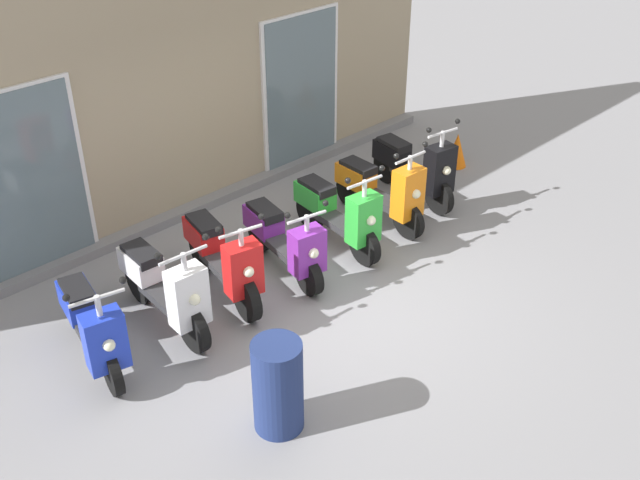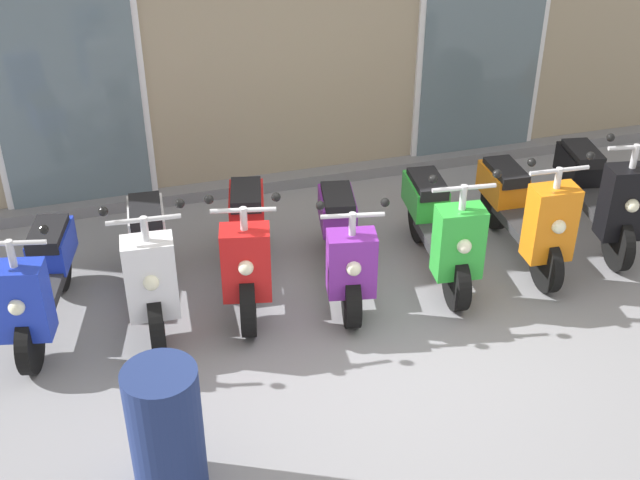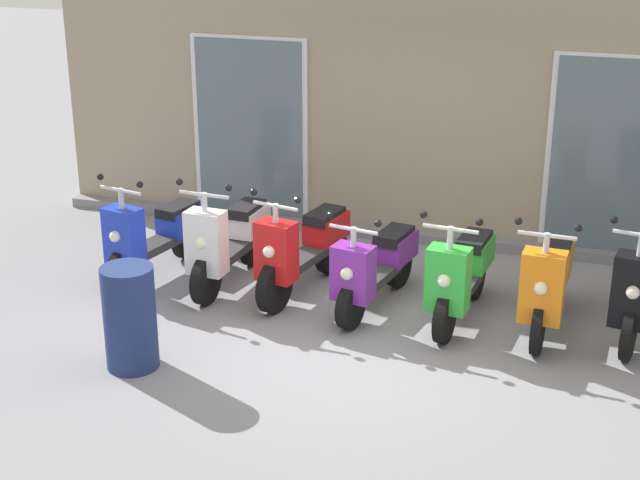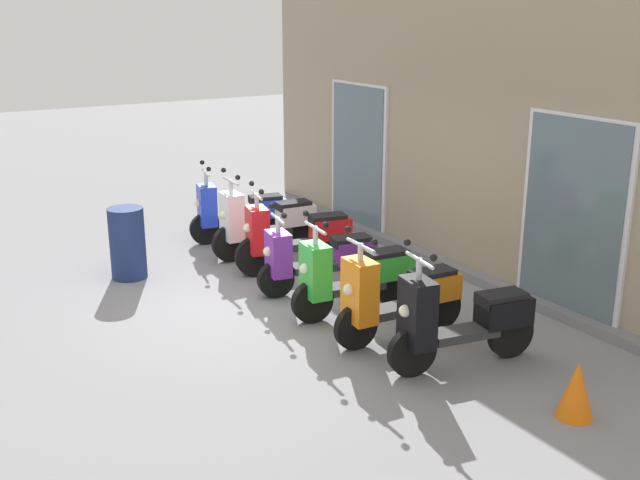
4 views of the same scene
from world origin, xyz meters
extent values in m
plane|color=gray|center=(0.00, 0.00, 0.00)|extent=(40.00, 40.00, 0.00)
cube|color=gray|center=(0.00, 2.96, 1.90)|extent=(9.10, 0.30, 3.80)
cube|color=slate|center=(0.00, 2.71, 0.06)|extent=(9.10, 0.20, 0.12)
cube|color=silver|center=(-2.11, 2.79, 1.15)|extent=(1.46, 0.04, 2.30)
cube|color=slate|center=(-2.11, 2.77, 1.15)|extent=(1.34, 0.02, 2.22)
cube|color=silver|center=(2.11, 2.79, 1.15)|extent=(1.46, 0.04, 2.30)
cube|color=slate|center=(2.11, 2.77, 1.15)|extent=(1.34, 0.02, 2.22)
cylinder|color=black|center=(-2.61, 0.40, 0.23)|extent=(0.20, 0.48, 0.47)
cylinder|color=black|center=(-2.37, 1.44, 0.23)|extent=(0.20, 0.48, 0.47)
cube|color=#2D2D30|center=(-2.49, 0.92, 0.33)|extent=(0.40, 0.70, 0.09)
cube|color=#1E38C6|center=(-2.60, 0.43, 0.59)|extent=(0.42, 0.32, 0.60)
sphere|color=#F2EFCC|center=(-2.63, 0.31, 0.63)|extent=(0.12, 0.12, 0.12)
cube|color=#1E38C6|center=(-2.39, 1.34, 0.48)|extent=(0.41, 0.57, 0.28)
cube|color=black|center=(-2.40, 1.30, 0.62)|extent=(0.36, 0.53, 0.11)
cylinder|color=silver|center=(-2.60, 0.43, 0.99)|extent=(0.06, 0.06, 0.23)
cylinder|color=silver|center=(-2.60, 0.43, 1.09)|extent=(0.51, 0.15, 0.04)
sphere|color=black|center=(-2.35, 0.38, 1.19)|extent=(0.07, 0.07, 0.07)
sphere|color=black|center=(-2.85, 0.49, 1.19)|extent=(0.07, 0.07, 0.07)
cylinder|color=black|center=(-1.67, 0.37, 0.26)|extent=(0.14, 0.52, 0.51)
cylinder|color=black|center=(-1.60, 1.48, 0.26)|extent=(0.14, 0.52, 0.51)
cube|color=#2D2D30|center=(-1.64, 0.92, 0.36)|extent=(0.31, 0.71, 0.09)
cube|color=white|center=(-1.67, 0.41, 0.64)|extent=(0.40, 0.27, 0.65)
sphere|color=#F2EFCC|center=(-1.68, 0.28, 0.68)|extent=(0.12, 0.12, 0.12)
cube|color=white|center=(-1.60, 1.38, 0.55)|extent=(0.34, 0.54, 0.28)
cube|color=black|center=(-1.61, 1.34, 0.69)|extent=(0.29, 0.50, 0.11)
cylinder|color=silver|center=(-1.67, 0.41, 1.05)|extent=(0.06, 0.06, 0.21)
cylinder|color=silver|center=(-1.67, 0.41, 1.14)|extent=(0.53, 0.07, 0.04)
sphere|color=black|center=(-1.41, 0.39, 1.24)|extent=(0.07, 0.07, 0.07)
sphere|color=black|center=(-1.94, 0.42, 1.24)|extent=(0.07, 0.07, 0.07)
cylinder|color=black|center=(-0.95, 0.39, 0.26)|extent=(0.22, 0.54, 0.53)
cylinder|color=black|center=(-0.71, 1.51, 0.26)|extent=(0.22, 0.54, 0.53)
cube|color=#2D2D30|center=(-0.83, 0.95, 0.36)|extent=(0.40, 0.75, 0.09)
cube|color=red|center=(-0.94, 0.43, 0.63)|extent=(0.42, 0.31, 0.60)
sphere|color=#F2EFCC|center=(-0.97, 0.30, 0.67)|extent=(0.12, 0.12, 0.12)
cube|color=red|center=(-0.73, 1.41, 0.55)|extent=(0.40, 0.57, 0.28)
cube|color=black|center=(-0.74, 1.37, 0.69)|extent=(0.36, 0.52, 0.11)
cylinder|color=silver|center=(-0.94, 0.43, 1.01)|extent=(0.06, 0.06, 0.20)
cylinder|color=silver|center=(-0.94, 0.43, 1.09)|extent=(0.49, 0.14, 0.04)
sphere|color=black|center=(-0.70, 0.38, 1.19)|extent=(0.07, 0.07, 0.07)
sphere|color=black|center=(-1.18, 0.48, 1.19)|extent=(0.07, 0.07, 0.07)
cylinder|color=black|center=(-0.14, 0.26, 0.22)|extent=(0.20, 0.46, 0.45)
cylinder|color=black|center=(0.07, 1.36, 0.22)|extent=(0.20, 0.46, 0.45)
cube|color=#2D2D30|center=(-0.03, 0.81, 0.32)|extent=(0.39, 0.74, 0.09)
cube|color=purple|center=(-0.13, 0.30, 0.55)|extent=(0.42, 0.31, 0.53)
sphere|color=#F2EFCC|center=(-0.16, 0.17, 0.59)|extent=(0.12, 0.12, 0.12)
cube|color=purple|center=(0.05, 1.27, 0.47)|extent=(0.39, 0.57, 0.28)
cube|color=black|center=(0.05, 1.23, 0.61)|extent=(0.35, 0.52, 0.11)
cylinder|color=silver|center=(-0.13, 0.30, 0.90)|extent=(0.06, 0.06, 0.21)
cylinder|color=silver|center=(-0.13, 0.30, 0.98)|extent=(0.49, 0.13, 0.04)
sphere|color=black|center=(0.11, 0.25, 1.08)|extent=(0.07, 0.07, 0.07)
sphere|color=black|center=(-0.37, 0.34, 1.08)|extent=(0.07, 0.07, 0.07)
cylinder|color=black|center=(0.76, 0.23, 0.24)|extent=(0.16, 0.49, 0.48)
cylinder|color=black|center=(0.88, 1.31, 0.24)|extent=(0.16, 0.49, 0.48)
cube|color=#2D2D30|center=(0.82, 0.77, 0.34)|extent=(0.33, 0.70, 0.09)
cube|color=green|center=(0.77, 0.27, 0.60)|extent=(0.40, 0.28, 0.61)
sphere|color=#F2EFCC|center=(0.75, 0.15, 0.64)|extent=(0.12, 0.12, 0.12)
cube|color=green|center=(0.87, 1.21, 0.53)|extent=(0.36, 0.55, 0.28)
cube|color=black|center=(0.87, 1.17, 0.67)|extent=(0.31, 0.51, 0.11)
cylinder|color=silver|center=(0.77, 0.27, 1.00)|extent=(0.06, 0.06, 0.23)
cylinder|color=silver|center=(0.77, 0.27, 1.10)|extent=(0.51, 0.09, 0.04)
sphere|color=black|center=(1.02, 0.25, 1.20)|extent=(0.07, 0.07, 0.07)
sphere|color=black|center=(0.51, 0.30, 1.20)|extent=(0.07, 0.07, 0.07)
cylinder|color=black|center=(1.60, 0.26, 0.24)|extent=(0.11, 0.49, 0.48)
cylinder|color=black|center=(1.66, 1.34, 0.24)|extent=(0.11, 0.49, 0.48)
cube|color=#2D2D30|center=(1.63, 0.80, 0.34)|extent=(0.30, 0.68, 0.09)
cube|color=orange|center=(1.60, 0.30, 0.63)|extent=(0.39, 0.26, 0.66)
sphere|color=#F2EFCC|center=(1.60, 0.17, 0.67)|extent=(0.12, 0.12, 0.12)
cube|color=orange|center=(1.66, 1.24, 0.52)|extent=(0.33, 0.54, 0.28)
cube|color=black|center=(1.65, 1.20, 0.66)|extent=(0.29, 0.49, 0.11)
cylinder|color=silver|center=(1.60, 0.30, 1.04)|extent=(0.06, 0.06, 0.20)
cylinder|color=silver|center=(1.60, 0.30, 1.12)|extent=(0.51, 0.06, 0.04)
sphere|color=black|center=(1.86, 0.28, 1.22)|extent=(0.07, 0.07, 0.07)
sphere|color=black|center=(1.35, 0.31, 1.22)|extent=(0.07, 0.07, 0.07)
cylinder|color=black|center=(2.38, 0.38, 0.25)|extent=(0.17, 0.51, 0.50)
cylinder|color=black|center=(2.57, 1.48, 0.25)|extent=(0.17, 0.51, 0.50)
cube|color=#2D2D30|center=(2.47, 0.93, 0.35)|extent=(0.37, 0.73, 0.09)
cube|color=black|center=(2.39, 0.42, 0.64)|extent=(0.41, 0.30, 0.67)
sphere|color=#F2EFCC|center=(2.37, 0.29, 0.68)|extent=(0.12, 0.12, 0.12)
cube|color=black|center=(2.55, 1.38, 0.52)|extent=(0.38, 0.56, 0.28)
cube|color=black|center=(2.54, 1.34, 0.66)|extent=(0.34, 0.52, 0.11)
cylinder|color=silver|center=(2.39, 0.42, 1.07)|extent=(0.06, 0.06, 0.23)
cylinder|color=silver|center=(2.39, 0.42, 1.17)|extent=(0.49, 0.12, 0.04)
sphere|color=black|center=(2.63, 0.38, 1.27)|extent=(0.07, 0.07, 0.07)
sphere|color=black|center=(2.14, 0.46, 1.27)|extent=(0.07, 0.07, 0.07)
cylinder|color=navy|center=(-1.76, -1.04, 0.47)|extent=(0.46, 0.46, 0.94)
cone|color=orange|center=(3.73, 1.10, 0.26)|extent=(0.32, 0.32, 0.52)
camera|label=1|loc=(-4.99, -4.89, 5.11)|focal=42.46mm
camera|label=2|loc=(-1.90, -4.86, 4.12)|focal=46.65mm
camera|label=3|loc=(2.00, -7.66, 4.02)|focal=53.46mm
camera|label=4|loc=(7.60, -3.84, 3.39)|focal=42.94mm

